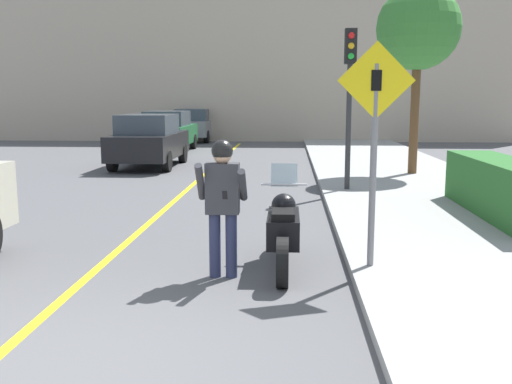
{
  "coord_description": "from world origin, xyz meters",
  "views": [
    {
      "loc": [
        1.84,
        -4.08,
        2.14
      ],
      "look_at": [
        1.41,
        3.23,
        0.95
      ],
      "focal_mm": 40.0,
      "sensor_mm": 36.0,
      "label": 1
    }
  ],
  "objects": [
    {
      "name": "person_biker",
      "position": [
        1.05,
        2.58,
        1.02
      ],
      "size": [
        0.59,
        0.46,
        1.68
      ],
      "color": "#282D4C",
      "rests_on": "ground"
    },
    {
      "name": "hedge_row",
      "position": [
        5.6,
        6.04,
        0.61
      ],
      "size": [
        0.9,
        4.04,
        0.97
      ],
      "color": "#286028",
      "rests_on": "sidewalk_curb"
    },
    {
      "name": "building_backdrop",
      "position": [
        0.0,
        26.0,
        3.64
      ],
      "size": [
        28.0,
        1.2,
        7.29
      ],
      "color": "#B2A38E",
      "rests_on": "ground"
    },
    {
      "name": "sidewalk_curb",
      "position": [
        4.8,
        4.0,
        0.06
      ],
      "size": [
        4.4,
        44.0,
        0.12
      ],
      "color": "gray",
      "rests_on": "ground"
    },
    {
      "name": "crossing_sign",
      "position": [
        2.85,
        2.77,
        1.74
      ],
      "size": [
        0.91,
        0.08,
        2.69
      ],
      "color": "slate",
      "rests_on": "sidewalk_curb"
    },
    {
      "name": "ground_plane",
      "position": [
        0.0,
        0.0,
        0.0
      ],
      "size": [
        80.0,
        80.0,
        0.0
      ],
      "primitive_type": "plane",
      "color": "#4C4C4F"
    },
    {
      "name": "road_center_line",
      "position": [
        -0.6,
        6.0,
        0.0
      ],
      "size": [
        0.12,
        36.0,
        0.01
      ],
      "color": "yellow",
      "rests_on": "ground"
    },
    {
      "name": "traffic_light",
      "position": [
        3.17,
        8.88,
        2.6
      ],
      "size": [
        0.26,
        0.3,
        3.56
      ],
      "color": "#2D2D30",
      "rests_on": "sidewalk_curb"
    },
    {
      "name": "parked_car_black",
      "position": [
        -2.64,
        13.96,
        0.86
      ],
      "size": [
        1.88,
        4.2,
        1.68
      ],
      "color": "black",
      "rests_on": "ground"
    },
    {
      "name": "parked_car_green",
      "position": [
        -3.2,
        19.48,
        0.86
      ],
      "size": [
        1.88,
        4.2,
        1.68
      ],
      "color": "black",
      "rests_on": "ground"
    },
    {
      "name": "parked_car_grey",
      "position": [
        -3.1,
        25.43,
        0.86
      ],
      "size": [
        1.88,
        4.2,
        1.68
      ],
      "color": "black",
      "rests_on": "ground"
    },
    {
      "name": "street_tree",
      "position": [
        5.27,
        11.88,
        4.0
      ],
      "size": [
        2.24,
        2.24,
        5.04
      ],
      "color": "brown",
      "rests_on": "sidewalk_curb"
    },
    {
      "name": "motorcycle",
      "position": [
        1.78,
        3.04,
        0.49
      ],
      "size": [
        0.62,
        2.14,
        1.28
      ],
      "color": "black",
      "rests_on": "ground"
    }
  ]
}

